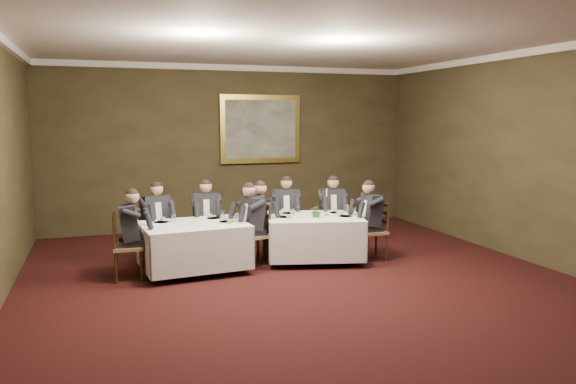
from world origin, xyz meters
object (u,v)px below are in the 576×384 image
diner_main_endleft (256,232)px  centerpiece (317,210)px  diner_main_endright (372,230)px  chair_main_backright (332,234)px  chair_sec_backleft (156,246)px  diner_main_backleft (286,222)px  chair_main_endleft (255,245)px  chair_main_endright (372,243)px  candlestick (327,205)px  chair_sec_endleft (128,260)px  diner_sec_backright (206,228)px  chair_sec_endright (255,248)px  diner_sec_endright (254,234)px  table_second (194,243)px  diner_sec_backleft (156,232)px  table_main (314,235)px  chair_main_backleft (286,235)px  diner_main_backright (332,222)px  chair_sec_backright (206,241)px  diner_sec_endleft (128,245)px  painting (260,129)px

diner_main_endleft → centerpiece: size_ratio=5.59×
diner_main_endleft → diner_main_endright: 1.96m
diner_main_endright → centerpiece: (-0.95, 0.13, 0.37)m
chair_main_backright → chair_sec_backleft: same height
diner_main_backleft → chair_main_endleft: size_ratio=1.35×
chair_main_endright → diner_main_endleft: bearing=75.6°
candlestick → chair_sec_endleft: bearing=-177.5°
diner_sec_backright → candlestick: (1.90, -0.80, 0.42)m
diner_main_backleft → chair_main_endright: 1.63m
chair_sec_backleft → chair_sec_endleft: size_ratio=1.00×
diner_main_backleft → candlestick: (0.43, -0.85, 0.42)m
chair_sec_endright → diner_main_endright: bearing=-112.8°
diner_sec_endright → centerpiece: bearing=-114.0°
table_second → diner_sec_backleft: size_ratio=1.27×
diner_main_backleft → chair_main_backright: size_ratio=1.35×
chair_sec_backleft → diner_sec_endright: bearing=140.1°
diner_sec_endright → candlestick: size_ratio=2.90×
table_main → chair_main_backleft: bearing=103.3°
diner_main_backleft → diner_main_backright: same height
chair_sec_backright → diner_main_endleft: bearing=145.7°
diner_sec_backleft → chair_sec_endleft: bearing=44.1°
diner_main_backleft → chair_sec_backleft: bearing=17.4°
chair_sec_backright → diner_sec_backright: size_ratio=0.74×
chair_sec_backleft → diner_sec_backleft: size_ratio=0.74×
table_main → diner_sec_endright: 1.03m
chair_main_backleft → chair_sec_backright: 1.46m
chair_main_endleft → chair_sec_backright: size_ratio=1.00×
diner_main_backright → diner_sec_endright: same height
diner_main_endright → chair_sec_endleft: diner_main_endright is taller
diner_sec_backright → centerpiece: diner_sec_backright is taller
diner_main_endright → diner_sec_backright: size_ratio=1.00×
diner_main_backleft → diner_sec_endright: bearing=58.7°
chair_main_backleft → diner_sec_endleft: diner_sec_endleft is taller
chair_main_backleft → chair_sec_endright: same height
chair_sec_backleft → centerpiece: (2.52, -0.86, 0.60)m
chair_main_endleft → chair_sec_backright: same height
chair_main_backleft → chair_sec_backright: bearing=16.4°
chair_sec_endright → centerpiece: bearing=-114.3°
table_second → diner_main_backright: size_ratio=1.27×
chair_sec_backright → diner_sec_backright: diner_sec_backright is taller
chair_sec_endleft → centerpiece: centerpiece is taller
table_second → chair_sec_endleft: size_ratio=1.71×
table_second → painting: 4.22m
centerpiece → painting: 3.62m
chair_main_backleft → chair_main_endleft: size_ratio=1.00×
table_main → centerpiece: size_ratio=7.56×
chair_sec_endleft → diner_main_endleft: bearing=102.5°
diner_sec_backright → chair_sec_backright: bearing=-90.0°
chair_sec_backright → diner_sec_backleft: bearing=11.2°
chair_sec_endright → table_main: bearing=-107.9°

